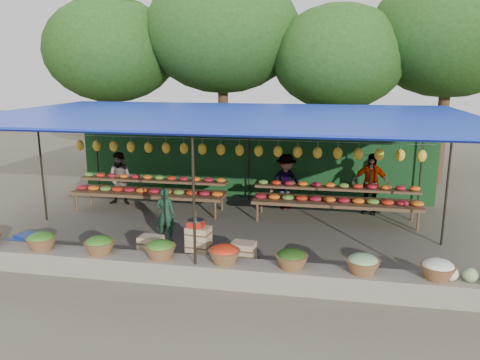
% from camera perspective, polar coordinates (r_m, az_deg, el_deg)
% --- Properties ---
extents(ground, '(60.00, 60.00, 0.00)m').
position_cam_1_polar(ground, '(11.26, -1.37, -6.29)').
color(ground, brown).
rests_on(ground, ground).
extents(stone_curb, '(10.60, 0.55, 0.40)m').
position_cam_1_polar(stone_curb, '(8.71, -5.17, -10.98)').
color(stone_curb, slate).
rests_on(stone_curb, ground).
extents(stall_canopy, '(10.80, 6.60, 2.82)m').
position_cam_1_polar(stall_canopy, '(10.74, -1.37, 7.41)').
color(stall_canopy, black).
rests_on(stall_canopy, ground).
extents(produce_baskets, '(8.98, 0.58, 0.34)m').
position_cam_1_polar(produce_baskets, '(8.59, -5.87, -8.70)').
color(produce_baskets, brown).
rests_on(produce_baskets, stone_curb).
extents(netting_backdrop, '(10.60, 0.06, 2.50)m').
position_cam_1_polar(netting_backdrop, '(13.94, 1.27, 2.84)').
color(netting_backdrop, '#1B4D23').
rests_on(netting_backdrop, ground).
extents(tree_row, '(16.51, 5.50, 7.12)m').
position_cam_1_polar(tree_row, '(16.58, 4.84, 16.44)').
color(tree_row, '#362213').
rests_on(tree_row, ground).
extents(fruit_table_left, '(4.21, 0.95, 0.93)m').
position_cam_1_polar(fruit_table_left, '(13.03, -10.93, -1.04)').
color(fruit_table_left, '#48351C').
rests_on(fruit_table_left, ground).
extents(fruit_table_right, '(4.21, 0.95, 0.93)m').
position_cam_1_polar(fruit_table_right, '(12.15, 11.62, -2.10)').
color(fruit_table_right, '#48351C').
rests_on(fruit_table_right, ground).
extents(crate_counter, '(2.39, 0.40, 0.77)m').
position_cam_1_polar(crate_counter, '(9.40, -5.22, -8.37)').
color(crate_counter, tan).
rests_on(crate_counter, ground).
extents(weighing_scale, '(0.32, 0.32, 0.34)m').
position_cam_1_polar(weighing_scale, '(9.22, -5.42, -5.24)').
color(weighing_scale, red).
rests_on(weighing_scale, crate_counter).
extents(vendor_seated, '(0.48, 0.33, 1.25)m').
position_cam_1_polar(vendor_seated, '(10.59, -9.06, -4.19)').
color(vendor_seated, '#1A3A24').
rests_on(vendor_seated, ground).
extents(customer_left, '(0.80, 0.65, 1.52)m').
position_cam_1_polar(customer_left, '(13.71, -14.29, 0.16)').
color(customer_left, slate).
rests_on(customer_left, ground).
extents(customer_mid, '(1.15, 1.00, 1.54)m').
position_cam_1_polar(customer_mid, '(12.94, 5.61, -0.20)').
color(customer_mid, slate).
rests_on(customer_mid, ground).
extents(customer_right, '(1.03, 0.60, 1.64)m').
position_cam_1_polar(customer_right, '(12.94, 15.60, -0.42)').
color(customer_right, slate).
rests_on(customer_right, ground).
extents(blue_crate_front, '(0.53, 0.42, 0.29)m').
position_cam_1_polar(blue_crate_front, '(10.96, -25.75, -7.43)').
color(blue_crate_front, navy).
rests_on(blue_crate_front, ground).
extents(blue_crate_back, '(0.63, 0.53, 0.32)m').
position_cam_1_polar(blue_crate_back, '(11.13, -24.23, -6.87)').
color(blue_crate_back, navy).
rests_on(blue_crate_back, ground).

